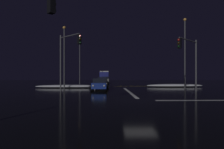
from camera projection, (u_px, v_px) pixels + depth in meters
name	position (u px, v px, depth m)	size (l,w,h in m)	color
ground	(140.00, 101.00, 15.60)	(120.00, 120.00, 0.10)	black
stop_line_north	(129.00, 92.00, 23.32)	(0.35, 13.18, 0.01)	white
centre_line_ns	(122.00, 86.00, 34.91)	(22.00, 0.15, 0.01)	yellow
snow_bank_left_curb	(69.00, 86.00, 30.64)	(10.35, 1.50, 0.47)	white
snow_bank_right_curb	(175.00, 86.00, 32.66)	(9.25, 1.50, 0.50)	white
sedan_blue	(99.00, 84.00, 25.64)	(2.02, 4.33, 1.57)	navy
sedan_black	(102.00, 82.00, 31.60)	(2.02, 4.33, 1.57)	black
sedan_green	(102.00, 81.00, 37.28)	(2.02, 4.33, 1.57)	#14512D
sedan_orange	(103.00, 80.00, 43.37)	(2.02, 4.33, 1.57)	#C66014
sedan_gray	(105.00, 80.00, 49.72)	(2.02, 4.33, 1.57)	slate
box_truck	(104.00, 76.00, 56.98)	(2.68, 8.28, 3.08)	navy
traffic_signal_nw	(68.00, 52.00, 22.50)	(2.89, 2.89, 6.71)	#4C4C51
traffic_signal_sw	(3.00, 16.00, 8.46)	(3.03, 3.03, 6.60)	#4C4C51
traffic_signal_ne	(189.00, 55.00, 22.50)	(3.51, 3.51, 6.23)	#4C4C51
streetlamp_left_far	(80.00, 58.00, 44.72)	(0.44, 0.44, 10.08)	#424247
streetlamp_left_near	(64.00, 53.00, 28.72)	(0.44, 0.44, 9.08)	#424247
streetlamp_right_near	(185.00, 49.00, 29.12)	(0.44, 0.44, 10.35)	#424247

